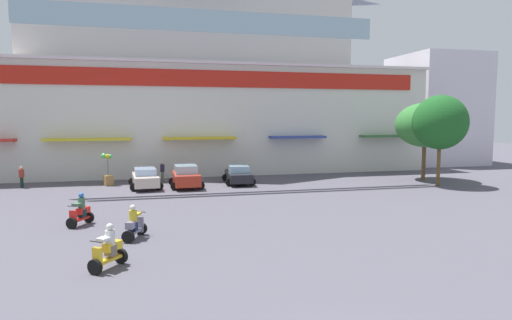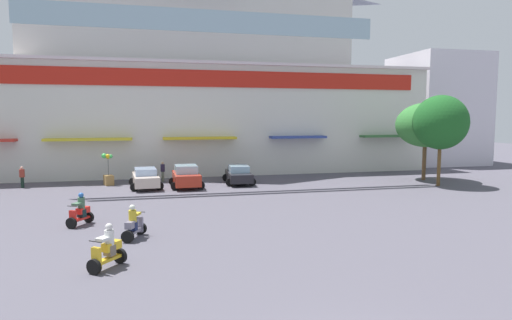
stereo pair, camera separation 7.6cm
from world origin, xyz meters
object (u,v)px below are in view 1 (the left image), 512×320
(scooter_rider_1, at_px, (80,212))
(scooter_rider_2, at_px, (108,250))
(plaza_tree_1, at_px, (440,122))
(parked_car_1, at_px, (186,176))
(pedestrian_2, at_px, (162,170))
(parked_car_0, at_px, (145,178))
(parked_car_2, at_px, (238,174))
(scooter_rider_4, at_px, (134,225))
(balloon_vendor_cart, at_px, (108,174))
(plaza_tree_3, at_px, (425,125))
(pedestrian_0, at_px, (22,176))

(scooter_rider_1, relative_size, scooter_rider_2, 1.01)
(plaza_tree_1, xyz_separation_m, parked_car_1, (-18.38, 3.61, -3.91))
(pedestrian_2, bearing_deg, scooter_rider_1, -107.08)
(parked_car_1, distance_m, pedestrian_2, 3.63)
(scooter_rider_1, distance_m, pedestrian_2, 14.07)
(parked_car_0, bearing_deg, scooter_rider_2, -93.38)
(parked_car_2, xyz_separation_m, scooter_rider_4, (-7.26, -14.08, -0.11))
(plaza_tree_1, distance_m, balloon_vendor_cart, 25.04)
(plaza_tree_3, relative_size, parked_car_2, 1.46)
(parked_car_0, xyz_separation_m, pedestrian_2, (1.29, 2.81, 0.18))
(scooter_rider_1, bearing_deg, plaza_tree_3, 20.91)
(plaza_tree_3, bearing_deg, scooter_rider_1, -159.09)
(balloon_vendor_cart, bearing_deg, parked_car_1, -23.32)
(parked_car_2, bearing_deg, plaza_tree_1, -17.69)
(pedestrian_0, bearing_deg, parked_car_0, -13.37)
(balloon_vendor_cart, bearing_deg, parked_car_0, -35.83)
(scooter_rider_2, height_order, pedestrian_0, pedestrian_0)
(parked_car_1, height_order, balloon_vendor_cart, balloon_vendor_cart)
(scooter_rider_4, bearing_deg, parked_car_2, 62.73)
(scooter_rider_1, xyz_separation_m, scooter_rider_2, (1.83, -6.50, 0.01))
(parked_car_0, height_order, pedestrian_2, pedestrian_2)
(parked_car_2, xyz_separation_m, scooter_rider_2, (-7.97, -17.64, -0.07))
(plaza_tree_1, xyz_separation_m, pedestrian_0, (-29.94, 6.12, -3.83))
(scooter_rider_2, bearing_deg, plaza_tree_3, 34.79)
(plaza_tree_3, distance_m, scooter_rider_4, 25.83)
(parked_car_1, relative_size, scooter_rider_1, 2.51)
(plaza_tree_3, xyz_separation_m, scooter_rider_1, (-24.85, -9.49, -3.84))
(scooter_rider_2, height_order, scooter_rider_4, scooter_rider_2)
(scooter_rider_4, bearing_deg, scooter_rider_1, 130.86)
(parked_car_2, distance_m, scooter_rider_1, 14.83)
(plaza_tree_3, bearing_deg, parked_car_2, 173.79)
(scooter_rider_1, bearing_deg, scooter_rider_2, -74.27)
(pedestrian_0, bearing_deg, scooter_rider_2, -68.23)
(scooter_rider_2, bearing_deg, scooter_rider_4, 78.63)
(scooter_rider_4, bearing_deg, balloon_vendor_cart, 98.94)
(scooter_rider_2, distance_m, pedestrian_0, 20.67)
(parked_car_1, xyz_separation_m, pedestrian_2, (-1.59, 3.26, 0.11))
(pedestrian_0, height_order, pedestrian_2, pedestrian_2)
(parked_car_0, xyz_separation_m, balloon_vendor_cart, (-2.74, 1.98, 0.14))
(parked_car_1, bearing_deg, plaza_tree_3, -2.07)
(scooter_rider_1, height_order, balloon_vendor_cart, balloon_vendor_cart)
(parked_car_1, bearing_deg, balloon_vendor_cart, 156.68)
(pedestrian_2, bearing_deg, parked_car_0, -114.61)
(plaza_tree_3, xyz_separation_m, parked_car_1, (-19.13, 0.69, -3.66))
(scooter_rider_2, bearing_deg, pedestrian_2, 83.42)
(scooter_rider_1, relative_size, balloon_vendor_cart, 0.64)
(plaza_tree_1, height_order, scooter_rider_2, plaza_tree_1)
(parked_car_1, relative_size, pedestrian_0, 2.49)
(pedestrian_0, xyz_separation_m, pedestrian_2, (9.97, 0.75, 0.03))
(scooter_rider_2, bearing_deg, parked_car_0, 86.62)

